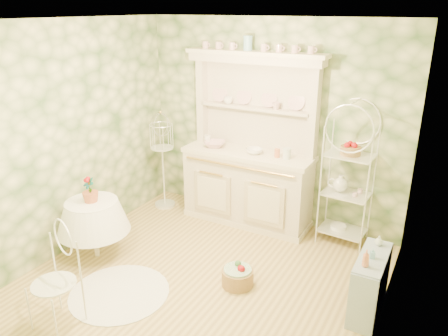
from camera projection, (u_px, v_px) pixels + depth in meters
The scene contains 22 objects.
floor at pixel (202, 280), 4.77m from camera, with size 3.60×3.60×0.00m, color tan.
ceiling at pixel (197, 20), 3.82m from camera, with size 3.60×3.60×0.00m, color white.
wall_left at pixel (69, 139), 5.11m from camera, with size 3.60×3.60×0.00m, color beige.
wall_right at pixel (391, 202), 3.48m from camera, with size 3.60×3.60×0.00m, color beige.
wall_back at pixel (271, 124), 5.77m from camera, with size 3.60×3.60×0.00m, color beige.
wall_front at pixel (53, 248), 2.82m from camera, with size 3.60×3.60×0.00m, color beige.
kitchen_dresser at pixel (248, 142), 5.70m from camera, with size 1.87×0.61×2.29m, color silver.
bakers_rack at pixel (347, 179), 5.29m from camera, with size 0.53×0.38×1.69m, color white.
side_shelf at pixel (369, 286), 4.20m from camera, with size 0.25×0.66×0.57m, color #A0B0C5.
round_table at pixel (95, 233), 5.14m from camera, with size 0.55×0.55×0.60m, color white.
cafe_chair at pixel (54, 284), 3.95m from camera, with size 0.41×0.41×0.91m, color white.
birdcage_stand at pixel (163, 161), 6.31m from camera, with size 0.34×0.34×1.43m, color white.
floor_basket at pixel (238, 277), 4.66m from camera, with size 0.31×0.31×0.20m, color #A77E4C.
lace_rug at pixel (119, 293), 4.55m from camera, with size 1.04×1.04×0.01m, color white.
bowl_floral at pixel (215, 146), 5.96m from camera, with size 0.29×0.29×0.07m, color white.
bowl_white at pixel (254, 153), 5.68m from camera, with size 0.22×0.22×0.07m, color white.
cup_left at pixel (228, 102), 5.85m from camera, with size 0.12×0.12×0.10m, color white.
cup_right at pixel (276, 107), 5.53m from camera, with size 0.10×0.10×0.09m, color white.
potted_geranium at pixel (90, 191), 4.94m from camera, with size 0.15×0.10×0.29m, color #3F7238.
bottle_amber at pixel (366, 260), 3.91m from camera, with size 0.06×0.06×0.16m, color #D17448.
bottle_blue at pixel (372, 254), 4.05m from camera, with size 0.04×0.04×0.10m, color #7AB4CB.
bottle_glass at pixel (379, 242), 4.26m from camera, with size 0.08×0.08×0.10m, color silver.
Camera 1 is at (2.15, -3.42, 2.82)m, focal length 35.00 mm.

